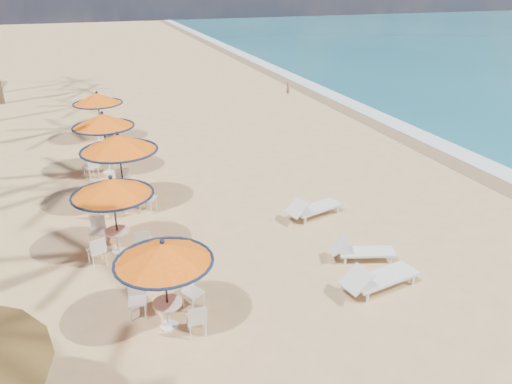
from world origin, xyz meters
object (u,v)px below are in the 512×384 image
at_px(lounger_mid, 360,250).
at_px(station_2, 120,153).
at_px(lounger_far, 312,208).
at_px(lounger_near, 377,278).
at_px(station_0, 165,263).
at_px(station_3, 103,128).
at_px(station_1, 112,197).
at_px(station_4, 99,104).

bearing_deg(lounger_mid, station_2, 152.76).
xyz_separation_m(lounger_mid, lounger_far, (-0.12, 2.81, 0.03)).
bearing_deg(lounger_far, lounger_near, -108.93).
distance_m(station_0, lounger_far, 6.64).
distance_m(lounger_mid, lounger_far, 2.81).
bearing_deg(lounger_far, station_3, 116.97).
bearing_deg(station_3, lounger_near, -61.65).
distance_m(station_0, station_3, 10.20).
bearing_deg(station_0, lounger_mid, 10.99).
relative_size(station_0, lounger_far, 1.07).
xyz_separation_m(station_3, lounger_mid, (6.00, -9.13, -1.49)).
distance_m(station_0, station_2, 6.68).
distance_m(station_2, lounger_mid, 8.15).
height_order(lounger_mid, lounger_far, lounger_far).
height_order(station_0, station_1, station_1).
bearing_deg(station_1, station_3, 88.53).
height_order(station_1, lounger_far, station_1).
height_order(station_0, lounger_near, station_0).
bearing_deg(station_1, lounger_mid, -22.95).
bearing_deg(lounger_far, station_0, -159.75).
xyz_separation_m(station_1, station_4, (0.27, 10.86, 0.02)).
xyz_separation_m(station_2, lounger_far, (5.56, -2.81, -1.58)).
distance_m(lounger_near, lounger_mid, 1.42).
bearing_deg(station_0, station_1, 102.30).
distance_m(station_3, lounger_near, 12.03).
relative_size(lounger_mid, lounger_far, 0.90).
distance_m(station_2, station_3, 3.53).
xyz_separation_m(station_2, station_3, (-0.33, 3.51, -0.12)).
bearing_deg(station_2, station_4, 91.65).
relative_size(station_3, lounger_mid, 1.33).
distance_m(station_2, station_4, 7.86).
height_order(station_3, lounger_far, station_3).
bearing_deg(station_1, lounger_far, 1.88).
bearing_deg(lounger_near, lounger_mid, 66.31).
bearing_deg(lounger_mid, station_0, -151.50).
height_order(station_0, station_2, station_2).
xyz_separation_m(station_1, station_3, (0.17, 6.52, 0.10)).
distance_m(station_3, lounger_far, 8.76).
relative_size(station_0, lounger_near, 1.01).
xyz_separation_m(station_4, lounger_near, (5.57, -14.86, -1.36)).
height_order(station_3, lounger_mid, station_3).
relative_size(station_4, lounger_mid, 1.27).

